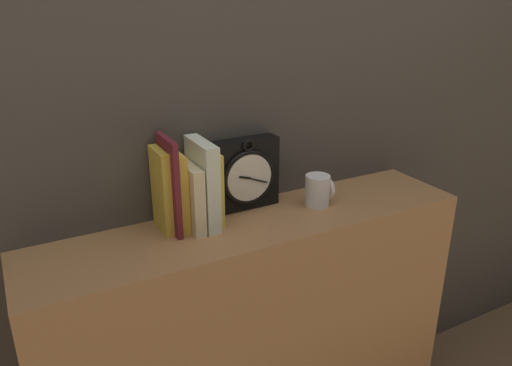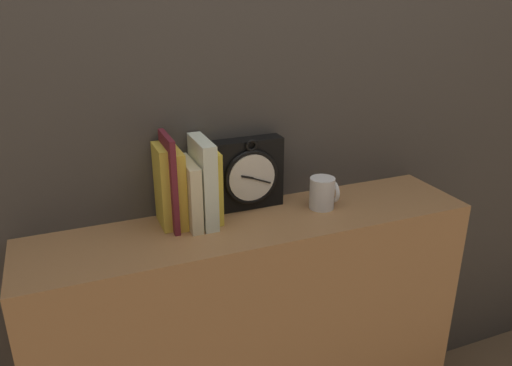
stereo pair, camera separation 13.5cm
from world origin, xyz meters
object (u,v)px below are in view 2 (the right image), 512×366
object	(u,v)px
book_slot1_maroon	(169,182)
book_slot5_yellow	(213,184)
book_slot4_white	(203,182)
mug	(323,193)
clock	(248,174)
book_slot2_yellow	(177,187)
book_slot0_yellow	(162,187)
book_slot3_cream	(189,193)

from	to	relation	value
book_slot1_maroon	book_slot5_yellow	distance (m)	0.13
book_slot4_white	mug	bearing A→B (deg)	-6.84
clock	book_slot2_yellow	distance (m)	0.22
book_slot0_yellow	mug	world-z (taller)	book_slot0_yellow
clock	mug	bearing A→B (deg)	-23.14
book_slot5_yellow	clock	bearing A→B (deg)	14.59
mug	book_slot5_yellow	bearing A→B (deg)	169.98
book_slot1_maroon	book_slot2_yellow	bearing A→B (deg)	17.28
book_slot4_white	mug	distance (m)	0.36
book_slot0_yellow	mug	distance (m)	0.47
clock	book_slot4_white	xyz separation A→B (m)	(-0.15, -0.04, 0.01)
book_slot5_yellow	mug	xyz separation A→B (m)	(0.32, -0.06, -0.06)
book_slot0_yellow	book_slot4_white	size ratio (longest dim) A/B	0.94
book_slot2_yellow	mug	world-z (taller)	book_slot2_yellow
book_slot1_maroon	book_slot5_yellow	xyz separation A→B (m)	(0.12, 0.01, -0.03)
book_slot3_cream	book_slot4_white	size ratio (longest dim) A/B	0.76
book_slot1_maroon	mug	world-z (taller)	book_slot1_maroon
book_slot0_yellow	book_slot3_cream	bearing A→B (deg)	-17.25
book_slot2_yellow	book_slot5_yellow	size ratio (longest dim) A/B	1.05
book_slot3_cream	book_slot4_white	xyz separation A→B (m)	(0.04, -0.00, 0.03)
book_slot3_cream	book_slot5_yellow	bearing A→B (deg)	11.19
book_slot0_yellow	book_slot4_white	xyz separation A→B (m)	(0.11, -0.02, 0.01)
book_slot0_yellow	book_slot1_maroon	world-z (taller)	book_slot1_maroon
book_slot0_yellow	clock	bearing A→B (deg)	5.05
clock	book_slot5_yellow	distance (m)	0.12
book_slot1_maroon	book_slot5_yellow	size ratio (longest dim) A/B	1.26
book_slot5_yellow	book_slot2_yellow	bearing A→B (deg)	179.14
mug	book_slot3_cream	bearing A→B (deg)	173.81
book_slot3_cream	book_slot0_yellow	bearing A→B (deg)	162.75
book_slot1_maroon	clock	bearing A→B (deg)	8.53
book_slot5_yellow	book_slot1_maroon	bearing A→B (deg)	-177.43
book_slot1_maroon	book_slot5_yellow	world-z (taller)	book_slot1_maroon
book_slot0_yellow	book_slot2_yellow	distance (m)	0.04
book_slot1_maroon	book_slot4_white	bearing A→B (deg)	-5.59
book_slot2_yellow	book_slot5_yellow	xyz separation A→B (m)	(0.10, -0.00, -0.01)
book_slot2_yellow	book_slot1_maroon	bearing A→B (deg)	-162.72
clock	book_slot2_yellow	size ratio (longest dim) A/B	1.01
book_slot2_yellow	book_slot4_white	distance (m)	0.07
book_slot5_yellow	mug	distance (m)	0.33
book_slot1_maroon	book_slot2_yellow	xyz separation A→B (m)	(0.02, 0.01, -0.02)
book_slot3_cream	book_slot5_yellow	distance (m)	0.07
book_slot3_cream	mug	xyz separation A→B (m)	(0.39, -0.04, -0.04)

